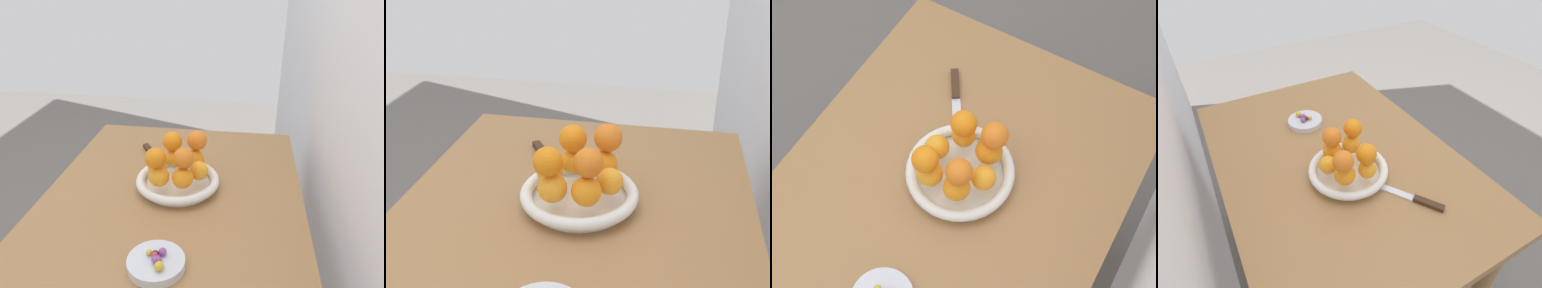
{
  "view_description": "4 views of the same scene",
  "coord_description": "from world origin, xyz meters",
  "views": [
    {
      "loc": [
        0.85,
        0.19,
        1.36
      ],
      "look_at": [
        -0.14,
        0.05,
        0.88
      ],
      "focal_mm": 35.0,
      "sensor_mm": 36.0,
      "label": 1
    },
    {
      "loc": [
        0.75,
        0.17,
        1.31
      ],
      "look_at": [
        -0.12,
        0.0,
        0.88
      ],
      "focal_mm": 45.0,
      "sensor_mm": 36.0,
      "label": 2
    },
    {
      "loc": [
        0.44,
        0.34,
        1.96
      ],
      "look_at": [
        -0.14,
        -0.0,
        0.83
      ],
      "focal_mm": 55.0,
      "sensor_mm": 36.0,
      "label": 3
    },
    {
      "loc": [
        -0.71,
        0.34,
        1.42
      ],
      "look_at": [
        -0.07,
        -0.02,
        0.83
      ],
      "focal_mm": 28.0,
      "sensor_mm": 36.0,
      "label": 4
    }
  ],
  "objects": [
    {
      "name": "orange_8",
      "position": [
        -0.17,
        -0.02,
        0.87
      ],
      "size": [
        0.06,
        0.06,
        0.06
      ],
      "primitive_type": "sphere",
      "color": "orange",
      "rests_on": "orange_2"
    },
    {
      "name": "fruit_bowl",
      "position": [
        -0.11,
        0.01,
        0.76
      ],
      "size": [
        0.25,
        0.25,
        0.04
      ],
      "color": "white",
      "rests_on": "dining_table"
    },
    {
      "name": "orange_5",
      "position": [
        -0.05,
        0.03,
        0.81
      ],
      "size": [
        0.06,
        0.06,
        0.06
      ],
      "primitive_type": "sphere",
      "color": "orange",
      "rests_on": "fruit_bowl"
    },
    {
      "name": "orange_4",
      "position": [
        -0.05,
        -0.03,
        0.81
      ],
      "size": [
        0.06,
        0.06,
        0.06
      ],
      "primitive_type": "sphere",
      "color": "orange",
      "rests_on": "fruit_bowl"
    },
    {
      "name": "orange_0",
      "position": [
        -0.1,
        0.07,
        0.81
      ],
      "size": [
        0.06,
        0.06,
        0.06
      ],
      "primitive_type": "sphere",
      "color": "orange",
      "rests_on": "fruit_bowl"
    },
    {
      "name": "orange_9",
      "position": [
        -0.17,
        0.06,
        0.87
      ],
      "size": [
        0.06,
        0.06,
        0.06
      ],
      "primitive_type": "sphere",
      "color": "orange",
      "rests_on": "orange_1"
    },
    {
      "name": "orange_1",
      "position": [
        -0.17,
        0.05,
        0.81
      ],
      "size": [
        0.06,
        0.06,
        0.06
      ],
      "primitive_type": "sphere",
      "color": "orange",
      "rests_on": "fruit_bowl"
    },
    {
      "name": "orange_6",
      "position": [
        -0.05,
        -0.04,
        0.87
      ],
      "size": [
        0.06,
        0.06,
        0.06
      ],
      "primitive_type": "sphere",
      "color": "orange",
      "rests_on": "orange_4"
    },
    {
      "name": "orange_7",
      "position": [
        -0.06,
        0.04,
        0.87
      ],
      "size": [
        0.06,
        0.06,
        0.06
      ],
      "primitive_type": "sphere",
      "color": "orange",
      "rests_on": "orange_5"
    },
    {
      "name": "orange_2",
      "position": [
        -0.17,
        -0.02,
        0.81
      ],
      "size": [
        0.05,
        0.05,
        0.05
      ],
      "primitive_type": "sphere",
      "color": "orange",
      "rests_on": "fruit_bowl"
    },
    {
      "name": "orange_3",
      "position": [
        -0.12,
        -0.06,
        0.81
      ],
      "size": [
        0.06,
        0.06,
        0.06
      ],
      "primitive_type": "sphere",
      "color": "orange",
      "rests_on": "fruit_bowl"
    },
    {
      "name": "knife",
      "position": [
        -0.28,
        -0.1,
        0.75
      ],
      "size": [
        0.23,
        0.16,
        0.01
      ],
      "color": "#3F2819",
      "rests_on": "dining_table"
    },
    {
      "name": "dining_table",
      "position": [
        0.0,
        0.0,
        0.65
      ],
      "size": [
        1.1,
        0.76,
        0.74
      ],
      "color": "#9E7042",
      "rests_on": "ground_plane"
    }
  ]
}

